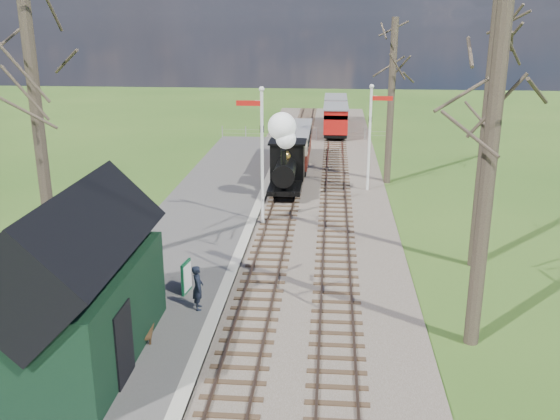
{
  "coord_description": "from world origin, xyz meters",
  "views": [
    {
      "loc": [
        2.3,
        -10.58,
        9.16
      ],
      "look_at": [
        0.31,
        13.28,
        1.6
      ],
      "focal_mm": 40.0,
      "sensor_mm": 36.0,
      "label": 1
    }
  ],
  "objects_px": {
    "coach": "(293,145)",
    "red_carriage_a": "(336,120)",
    "semaphore_near": "(261,147)",
    "sign_board": "(187,277)",
    "bench": "(144,325)",
    "person": "(198,287)",
    "station_shed": "(77,287)",
    "semaphore_far": "(371,130)",
    "red_carriage_b": "(335,109)",
    "locomotive": "(286,158)"
  },
  "relations": [
    {
      "from": "person",
      "to": "red_carriage_a",
      "type": "bearing_deg",
      "value": -20.31
    },
    {
      "from": "semaphore_far",
      "to": "locomotive",
      "type": "relative_size",
      "value": 1.29
    },
    {
      "from": "locomotive",
      "to": "sign_board",
      "type": "xyz_separation_m",
      "value": [
        -2.4,
        -12.46,
        -1.29
      ]
    },
    {
      "from": "locomotive",
      "to": "red_carriage_b",
      "type": "distance_m",
      "value": 22.16
    },
    {
      "from": "semaphore_near",
      "to": "coach",
      "type": "xyz_separation_m",
      "value": [
        0.77,
        10.82,
        -2.12
      ]
    },
    {
      "from": "red_carriage_a",
      "to": "red_carriage_b",
      "type": "distance_m",
      "value": 5.5
    },
    {
      "from": "station_shed",
      "to": "bench",
      "type": "xyz_separation_m",
      "value": [
        1.3,
        1.26,
        -1.73
      ]
    },
    {
      "from": "coach",
      "to": "person",
      "type": "height_order",
      "value": "coach"
    },
    {
      "from": "station_shed",
      "to": "semaphore_far",
      "type": "height_order",
      "value": "semaphore_far"
    },
    {
      "from": "semaphore_far",
      "to": "sign_board",
      "type": "xyz_separation_m",
      "value": [
        -6.79,
        -13.71,
        -2.6
      ]
    },
    {
      "from": "sign_board",
      "to": "semaphore_far",
      "type": "bearing_deg",
      "value": 63.66
    },
    {
      "from": "red_carriage_b",
      "to": "person",
      "type": "distance_m",
      "value": 35.91
    },
    {
      "from": "locomotive",
      "to": "sign_board",
      "type": "height_order",
      "value": "locomotive"
    },
    {
      "from": "semaphore_near",
      "to": "semaphore_far",
      "type": "distance_m",
      "value": 7.91
    },
    {
      "from": "red_carriage_a",
      "to": "person",
      "type": "xyz_separation_m",
      "value": [
        -4.37,
        -30.14,
        -0.45
      ]
    },
    {
      "from": "red_carriage_b",
      "to": "station_shed",
      "type": "bearing_deg",
      "value": -100.09
    },
    {
      "from": "bench",
      "to": "person",
      "type": "distance_m",
      "value": 2.25
    },
    {
      "from": "semaphore_near",
      "to": "red_carriage_a",
      "type": "height_order",
      "value": "semaphore_near"
    },
    {
      "from": "station_shed",
      "to": "sign_board",
      "type": "height_order",
      "value": "station_shed"
    },
    {
      "from": "locomotive",
      "to": "coach",
      "type": "xyz_separation_m",
      "value": [
        0.01,
        6.06,
        -0.55
      ]
    },
    {
      "from": "locomotive",
      "to": "coach",
      "type": "bearing_deg",
      "value": 89.89
    },
    {
      "from": "semaphore_far",
      "to": "coach",
      "type": "bearing_deg",
      "value": 132.24
    },
    {
      "from": "semaphore_near",
      "to": "semaphore_far",
      "type": "height_order",
      "value": "semaphore_near"
    },
    {
      "from": "locomotive",
      "to": "person",
      "type": "height_order",
      "value": "locomotive"
    },
    {
      "from": "locomotive",
      "to": "red_carriage_b",
      "type": "relative_size",
      "value": 0.95
    },
    {
      "from": "semaphore_far",
      "to": "person",
      "type": "xyz_separation_m",
      "value": [
        -6.15,
        -14.89,
        -2.42
      ]
    },
    {
      "from": "semaphore_far",
      "to": "red_carriage_b",
      "type": "distance_m",
      "value": 20.92
    },
    {
      "from": "station_shed",
      "to": "coach",
      "type": "xyz_separation_m",
      "value": [
        4.3,
        22.82,
        -0.77
      ]
    },
    {
      "from": "station_shed",
      "to": "sign_board",
      "type": "distance_m",
      "value": 4.93
    },
    {
      "from": "coach",
      "to": "locomotive",
      "type": "bearing_deg",
      "value": -90.11
    },
    {
      "from": "sign_board",
      "to": "bench",
      "type": "xyz_separation_m",
      "value": [
        -0.58,
        -3.03,
        -0.21
      ]
    },
    {
      "from": "coach",
      "to": "red_carriage_a",
      "type": "height_order",
      "value": "coach"
    },
    {
      "from": "semaphore_near",
      "to": "semaphore_far",
      "type": "bearing_deg",
      "value": 49.4
    },
    {
      "from": "person",
      "to": "semaphore_near",
      "type": "bearing_deg",
      "value": -18.5
    },
    {
      "from": "station_shed",
      "to": "locomotive",
      "type": "bearing_deg",
      "value": 75.65
    },
    {
      "from": "locomotive",
      "to": "coach",
      "type": "distance_m",
      "value": 6.09
    },
    {
      "from": "station_shed",
      "to": "semaphore_far",
      "type": "distance_m",
      "value": 20.01
    },
    {
      "from": "bench",
      "to": "red_carriage_a",
      "type": "bearing_deg",
      "value": 80.08
    },
    {
      "from": "semaphore_far",
      "to": "semaphore_near",
      "type": "bearing_deg",
      "value": -130.6
    },
    {
      "from": "semaphore_near",
      "to": "coach",
      "type": "distance_m",
      "value": 11.05
    },
    {
      "from": "bench",
      "to": "semaphore_near",
      "type": "bearing_deg",
      "value": 78.29
    },
    {
      "from": "semaphore_near",
      "to": "person",
      "type": "bearing_deg",
      "value": -96.44
    },
    {
      "from": "red_carriage_b",
      "to": "sign_board",
      "type": "xyz_separation_m",
      "value": [
        -5.02,
        -34.46,
        -0.63
      ]
    },
    {
      "from": "red_carriage_b",
      "to": "coach",
      "type": "bearing_deg",
      "value": -99.27
    },
    {
      "from": "semaphore_near",
      "to": "sign_board",
      "type": "distance_m",
      "value": 8.39
    },
    {
      "from": "locomotive",
      "to": "coach",
      "type": "relative_size",
      "value": 0.62
    },
    {
      "from": "red_carriage_a",
      "to": "semaphore_near",
      "type": "bearing_deg",
      "value": -99.01
    },
    {
      "from": "red_carriage_a",
      "to": "station_shed",
      "type": "bearing_deg",
      "value": -101.72
    },
    {
      "from": "sign_board",
      "to": "red_carriage_a",
      "type": "bearing_deg",
      "value": 80.17
    },
    {
      "from": "coach",
      "to": "red_carriage_b",
      "type": "relative_size",
      "value": 1.53
    }
  ]
}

